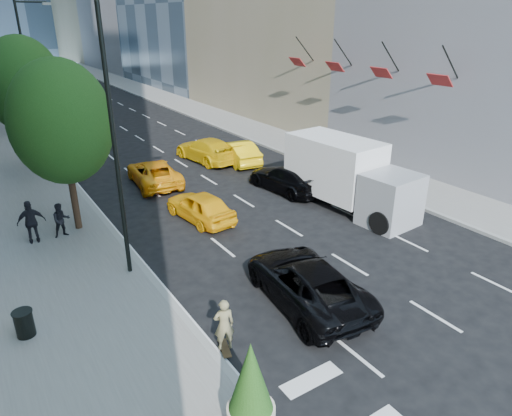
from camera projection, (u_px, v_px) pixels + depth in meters
ground at (330, 272)px, 17.50m from camera, size 160.00×160.00×0.00m
sidewalk_right at (206, 113)px, 45.67m from camera, size 4.00×120.00×0.15m
lamp_near at (117, 122)px, 15.17m from camera, size 2.13×0.22×10.00m
lamp_far at (30, 71)px, 29.08m from camera, size 2.13×0.22×10.00m
tree_near at (62, 123)px, 18.92m from camera, size 4.20×4.20×7.46m
tree_mid at (24, 85)px, 26.52m from camera, size 4.50×4.50×7.99m
tree_far at (2, 75)px, 36.84m from camera, size 3.90×3.90×6.92m
traffic_signal at (3, 70)px, 43.57m from camera, size 2.48×0.53×5.20m
facade_flags at (359, 66)px, 28.15m from camera, size 1.85×13.30×2.05m
skateboarder at (224, 328)px, 13.05m from camera, size 0.69×0.55×1.64m
black_sedan_lincoln at (307, 282)px, 15.43m from camera, size 3.19×5.75×1.52m
black_sedan_mercedes at (287, 178)px, 25.31m from camera, size 2.53×5.22×1.46m
taxi_a at (200, 206)px, 21.67m from camera, size 2.17×4.33×1.42m
taxi_b at (237, 152)px, 30.14m from camera, size 2.16×4.73×1.51m
taxi_c at (154, 173)px, 26.28m from camera, size 2.82×5.23×1.40m
taxi_d at (206, 150)px, 30.53m from camera, size 2.83×5.58×1.55m
city_bus at (36, 103)px, 42.20m from camera, size 5.81×11.69×3.18m
box_truck at (348, 175)px, 22.78m from camera, size 3.13×7.29×3.40m
pedestrian_a at (61, 220)px, 19.69m from camera, size 0.78×0.62×1.53m
pedestrian_b at (31, 222)px, 19.08m from camera, size 1.14×0.55×1.89m
trash_can at (24, 324)px, 13.64m from camera, size 0.54×0.54×0.81m
planter_shrub at (251, 394)px, 9.98m from camera, size 1.11×1.11×2.66m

